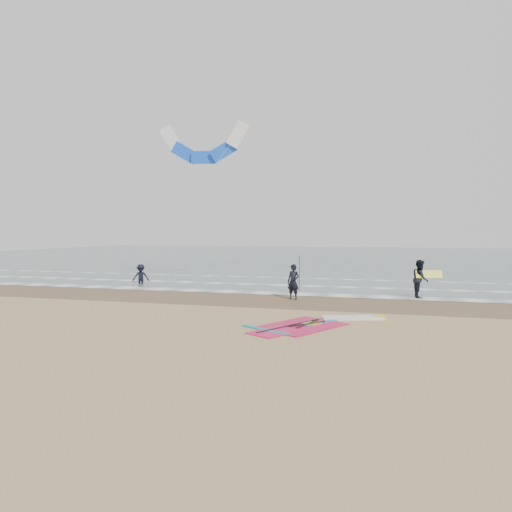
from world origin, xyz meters
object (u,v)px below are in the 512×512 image
(windsurf_rig, at_px, (317,324))
(person_walking, at_px, (420,279))
(surf_kite, at_px, (204,147))
(person_standing, at_px, (293,282))
(person_wading, at_px, (141,272))

(windsurf_rig, distance_m, person_walking, 9.01)
(person_walking, bearing_deg, surf_kite, 71.55)
(person_walking, bearing_deg, person_standing, 109.04)
(windsurf_rig, height_order, person_standing, person_standing)
(windsurf_rig, relative_size, person_wading, 3.07)
(person_wading, bearing_deg, person_walking, -33.15)
(person_wading, xyz_separation_m, surf_kite, (3.38, 2.40, 8.10))
(windsurf_rig, bearing_deg, person_standing, 108.56)
(person_standing, height_order, person_walking, person_walking)
(windsurf_rig, height_order, surf_kite, surf_kite)
(person_standing, bearing_deg, person_wading, 179.01)
(person_walking, xyz_separation_m, person_wading, (-16.67, 1.80, -0.15))
(person_walking, relative_size, surf_kite, 0.20)
(windsurf_rig, bearing_deg, person_wading, 142.14)
(surf_kite, bearing_deg, windsurf_rig, -52.97)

